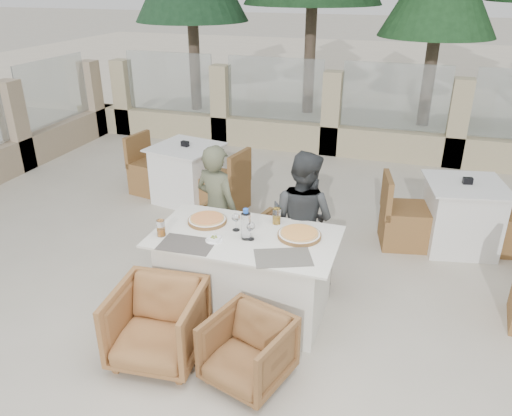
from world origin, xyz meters
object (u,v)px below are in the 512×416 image
(pizza_left, at_px, (207,220))
(beer_glass_left, at_px, (161,228))
(wine_glass_centre, at_px, (236,221))
(pizza_right, at_px, (299,234))
(armchair_near_left, at_px, (158,324))
(armchair_far_right, at_px, (285,256))
(water_bottle, at_px, (246,224))
(armchair_far_left, at_px, (228,239))
(diner_left, at_px, (217,209))
(bg_table_b, at_px, (461,216))
(bg_table_a, at_px, (187,174))
(wine_glass_near, at_px, (251,230))
(armchair_near_right, at_px, (248,350))
(diner_right, at_px, (302,219))
(olive_dish, at_px, (214,239))
(beer_glass_right, at_px, (277,216))
(dining_table, at_px, (246,274))

(pizza_left, distance_m, beer_glass_left, 0.46)
(pizza_left, distance_m, wine_glass_centre, 0.32)
(pizza_right, xyz_separation_m, armchair_near_left, (-0.90, -0.93, -0.48))
(pizza_right, relative_size, beer_glass_left, 2.59)
(armchair_far_right, bearing_deg, wine_glass_centre, 62.44)
(water_bottle, relative_size, armchair_far_right, 0.41)
(pizza_right, bearing_deg, armchair_far_left, 148.42)
(diner_left, bearing_deg, pizza_right, 170.72)
(pizza_left, distance_m, water_bottle, 0.49)
(armchair_near_left, distance_m, diner_left, 1.47)
(armchair_far_right, distance_m, armchair_near_left, 1.49)
(armchair_near_left, bearing_deg, bg_table_b, 43.42)
(water_bottle, bearing_deg, pizza_left, 157.02)
(beer_glass_left, height_order, bg_table_a, beer_glass_left)
(pizza_right, relative_size, wine_glass_near, 2.04)
(wine_glass_centre, relative_size, armchair_near_right, 0.31)
(beer_glass_left, distance_m, diner_right, 1.36)
(pizza_right, xyz_separation_m, water_bottle, (-0.42, -0.17, 0.12))
(wine_glass_centre, height_order, armchair_far_left, wine_glass_centre)
(water_bottle, bearing_deg, armchair_near_right, -70.18)
(olive_dish, height_order, diner_left, diner_left)
(pizza_right, height_order, beer_glass_left, beer_glass_left)
(beer_glass_right, bearing_deg, bg_table_a, 134.50)
(dining_table, distance_m, water_bottle, 0.53)
(armchair_far_right, height_order, bg_table_a, bg_table_a)
(beer_glass_left, bearing_deg, pizza_right, 16.96)
(pizza_right, height_order, olive_dish, pizza_right)
(wine_glass_near, height_order, armchair_near_right, wine_glass_near)
(armchair_far_right, bearing_deg, bg_table_b, -132.28)
(beer_glass_left, xyz_separation_m, armchair_near_right, (0.99, -0.60, -0.58))
(armchair_near_right, distance_m, diner_left, 1.71)
(water_bottle, xyz_separation_m, beer_glass_right, (0.17, 0.36, -0.07))
(wine_glass_centre, bearing_deg, beer_glass_left, -152.91)
(water_bottle, height_order, armchair_near_left, water_bottle)
(armchair_near_right, bearing_deg, beer_glass_left, 165.69)
(water_bottle, bearing_deg, wine_glass_near, -0.51)
(dining_table, bearing_deg, wine_glass_near, -35.86)
(diner_left, bearing_deg, water_bottle, 147.02)
(diner_left, relative_size, bg_table_b, 0.82)
(pizza_left, bearing_deg, pizza_right, -0.98)
(wine_glass_centre, height_order, bg_table_a, wine_glass_centre)
(dining_table, height_order, diner_left, diner_left)
(beer_glass_left, xyz_separation_m, bg_table_b, (2.57, 2.09, -0.46))
(olive_dish, distance_m, diner_left, 0.85)
(pizza_left, height_order, wine_glass_near, wine_glass_near)
(beer_glass_right, relative_size, diner_left, 0.11)
(wine_glass_centre, distance_m, diner_right, 0.75)
(diner_right, relative_size, bg_table_b, 0.84)
(wine_glass_near, height_order, bg_table_b, wine_glass_near)
(beer_glass_right, relative_size, bg_table_b, 0.09)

